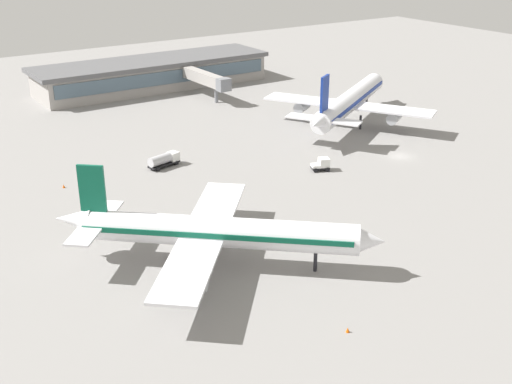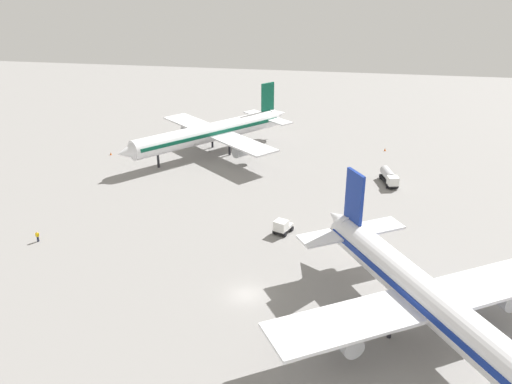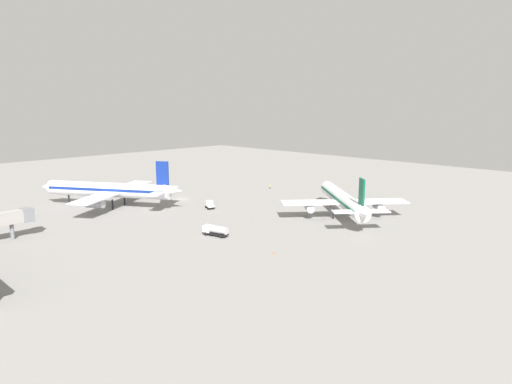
{
  "view_description": "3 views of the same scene",
  "coord_description": "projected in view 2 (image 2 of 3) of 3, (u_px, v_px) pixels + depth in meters",
  "views": [
    {
      "loc": [
        88.68,
        82.69,
        41.92
      ],
      "look_at": [
        38.38,
        7.32,
        3.99
      ],
      "focal_mm": 45.46,
      "sensor_mm": 36.0,
      "label": 1
    },
    {
      "loc": [
        -57.83,
        -10.87,
        40.49
      ],
      "look_at": [
        27.67,
        3.3,
        2.14
      ],
      "focal_mm": 38.32,
      "sensor_mm": 36.0,
      "label": 2
    },
    {
      "loc": [
        118.85,
        -86.81,
        30.42
      ],
      "look_at": [
        19.7,
        15.03,
        2.91
      ],
      "focal_mm": 31.51,
      "sensor_mm": 36.0,
      "label": 3
    }
  ],
  "objects": [
    {
      "name": "safety_cone_mid_apron",
      "position": [
        385.0,
        150.0,
        120.53
      ],
      "size": [
        0.44,
        0.44,
        0.6
      ],
      "primitive_type": "cone",
      "color": "#EA590C",
      "rests_on": "ground"
    },
    {
      "name": "fuel_truck",
      "position": [
        389.0,
        177.0,
        103.16
      ],
      "size": [
        6.57,
        3.4,
        2.5
      ],
      "rotation": [
        0.0,
        0.0,
        3.39
      ],
      "color": "black",
      "rests_on": "ground"
    },
    {
      "name": "safety_cone_near_gate",
      "position": [
        111.0,
        154.0,
        118.16
      ],
      "size": [
        0.44,
        0.44,
        0.6
      ],
      "primitive_type": "cone",
      "color": "#EA590C",
      "rests_on": "ground"
    },
    {
      "name": "airplane_taxiing",
      "position": [
        211.0,
        132.0,
        117.15
      ],
      "size": [
        35.52,
        32.64,
        13.23
      ],
      "rotation": [
        0.0,
        0.0,
        2.42
      ],
      "color": "white",
      "rests_on": "ground"
    },
    {
      "name": "baggage_tug",
      "position": [
        282.0,
        226.0,
        85.03
      ],
      "size": [
        3.68,
        3.2,
        2.3
      ],
      "rotation": [
        0.0,
        0.0,
        2.75
      ],
      "color": "black",
      "rests_on": "ground"
    },
    {
      "name": "ground_crew_worker",
      "position": [
        38.0,
        236.0,
        82.72
      ],
      "size": [
        0.46,
        0.57,
        1.67
      ],
      "rotation": [
        0.0,
        0.0,
        3.37
      ],
      "color": "#1E2338",
      "rests_on": "ground"
    },
    {
      "name": "ground",
      "position": [
        246.0,
        295.0,
        70.18
      ],
      "size": [
        288.0,
        288.0,
        0.0
      ],
      "primitive_type": "plane",
      "color": "gray"
    },
    {
      "name": "airplane_at_gate",
      "position": [
        435.0,
        305.0,
        59.32
      ],
      "size": [
        42.27,
        35.47,
        14.4
      ],
      "rotation": [
        0.0,
        0.0,
        3.69
      ],
      "color": "white",
      "rests_on": "ground"
    }
  ]
}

